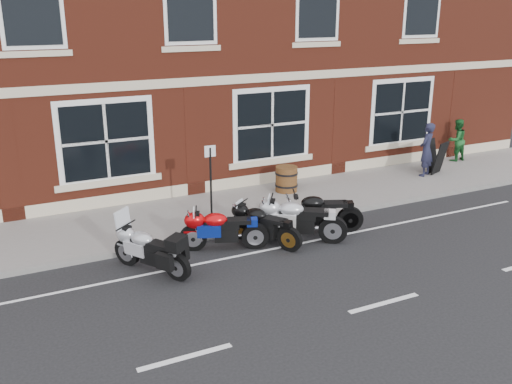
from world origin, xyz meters
TOP-DOWN VIEW (x-y plane):
  - ground at (0.00, 0.00)m, footprint 80.00×80.00m
  - sidewalk at (0.00, 3.00)m, footprint 30.00×3.00m
  - kerb at (0.00, 1.42)m, footprint 30.00×0.16m
  - moto_touring_silver at (-3.60, 0.31)m, footprint 1.18×1.78m
  - moto_sport_red at (-1.78, 0.71)m, footprint 1.97×0.89m
  - moto_sport_black at (-0.79, 0.56)m, footprint 1.14×1.78m
  - moto_sport_silver at (0.05, 0.37)m, footprint 1.94×1.39m
  - moto_naked_black at (0.79, 0.65)m, footprint 2.05×0.96m
  - pedestrian_left at (6.38, 3.04)m, footprint 0.76×0.66m
  - pedestrian_right at (8.68, 4.02)m, footprint 0.74×0.58m
  - a_board_sign at (6.92, 3.14)m, footprint 0.77×0.65m
  - barrel_planter at (1.52, 3.59)m, footprint 0.68×0.68m
  - parking_sign at (-1.46, 2.14)m, footprint 0.29×0.05m

SIDE VIEW (x-z plane):
  - ground at x=0.00m, z-range 0.00..0.00m
  - sidewalk at x=0.00m, z-range 0.00..0.12m
  - kerb at x=0.00m, z-range 0.00..0.12m
  - barrel_planter at x=1.52m, z-range 0.12..0.88m
  - moto_sport_black at x=-0.79m, z-range 0.07..0.97m
  - moto_sport_red at x=-1.78m, z-range 0.07..1.00m
  - moto_touring_silver at x=-3.60m, z-range -0.12..1.21m
  - moto_naked_black at x=0.79m, z-range 0.07..1.05m
  - moto_sport_silver at x=0.05m, z-range 0.08..1.09m
  - a_board_sign at x=6.92m, z-range 0.12..1.21m
  - pedestrian_right at x=8.68m, z-range 0.12..1.62m
  - pedestrian_left at x=6.38m, z-range 0.12..1.86m
  - parking_sign at x=-1.46m, z-range 0.28..2.30m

